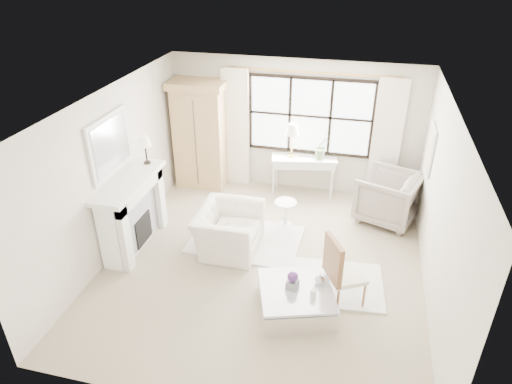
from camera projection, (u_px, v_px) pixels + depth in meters
floor at (263, 263)px, 7.46m from camera, size 5.50×5.50×0.00m
ceiling at (265, 103)px, 6.15m from camera, size 5.50×5.50×0.00m
wall_back at (295, 126)px, 9.14m from camera, size 5.00×0.00×5.00m
wall_front at (202, 322)px, 4.47m from camera, size 5.00×0.00×5.00m
wall_left at (113, 173)px, 7.32m from camera, size 0.00×5.50×5.50m
wall_right at (441, 211)px, 6.29m from camera, size 0.00×5.50×5.50m
window_pane at (310, 116)px, 8.94m from camera, size 2.40×0.02×1.50m
window_frame at (310, 116)px, 8.93m from camera, size 2.50×0.04×1.50m
curtain_rod at (312, 72)px, 8.47m from camera, size 3.30×0.04×0.04m
curtain_left at (236, 128)px, 9.36m from camera, size 0.55×0.10×2.47m
curtain_right at (386, 142)px, 8.74m from camera, size 0.55×0.10×2.47m
fireplace at (131, 212)px, 7.62m from camera, size 0.58×1.66×1.26m
mirror_frame at (110, 145)px, 7.08m from camera, size 0.05×1.15×0.95m
mirror_glass at (111, 145)px, 7.07m from camera, size 0.02×1.00×0.80m
art_frame at (430, 149)px, 7.64m from camera, size 0.04×0.62×0.82m
art_canvas at (429, 149)px, 7.65m from camera, size 0.01×0.52×0.72m
mantel_lamp at (145, 142)px, 7.65m from camera, size 0.22×0.22×0.51m
armoire at (200, 134)px, 9.34m from camera, size 1.13×0.71×2.24m
console_table at (303, 175)px, 9.36m from camera, size 1.36×0.68×0.80m
console_lamp at (292, 130)px, 8.94m from camera, size 0.28×0.28×0.69m
orchid_plant at (322, 147)px, 8.98m from camera, size 0.35×0.34×0.49m
side_table at (286, 210)px, 8.27m from camera, size 0.40×0.40×0.51m
rug_left at (246, 239)px, 8.02m from camera, size 1.92×1.39×0.03m
rug_right at (334, 283)px, 6.99m from camera, size 1.58×1.24×0.03m
club_armchair at (229, 230)px, 7.64m from camera, size 1.00×1.14×0.74m
wingback_chair at (388, 197)px, 8.41m from camera, size 1.31×1.29×0.94m
french_chair at (344, 284)px, 6.53m from camera, size 0.65×0.65×1.08m
coffee_table at (296, 300)px, 6.43m from camera, size 1.26×1.26×0.38m
planter_box at (292, 284)px, 6.33m from camera, size 0.18×0.18×0.12m
planter_flowers at (293, 277)px, 6.27m from camera, size 0.15×0.15×0.15m
pillar_candle at (313, 293)px, 6.17m from camera, size 0.08×0.08×0.12m
coffee_vase at (320, 279)px, 6.40m from camera, size 0.19×0.19×0.16m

